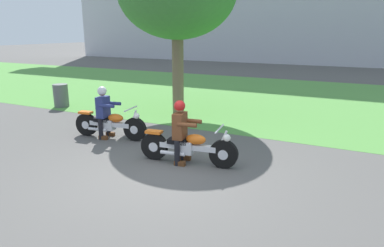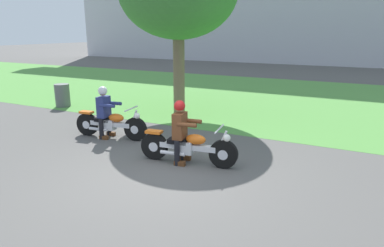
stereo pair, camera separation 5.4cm
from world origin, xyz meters
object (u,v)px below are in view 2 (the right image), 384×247
object	(u,v)px
motorcycle_lead	(188,147)
rider_follow	(104,108)
trash_can	(62,95)
rider_lead	(181,127)
motorcycle_follow	(111,124)

from	to	relation	value
motorcycle_lead	rider_follow	distance (m)	2.98
trash_can	rider_lead	bearing A→B (deg)	-24.24
motorcycle_lead	rider_lead	bearing A→B (deg)	179.13
rider_lead	rider_follow	bearing A→B (deg)	157.26
motorcycle_lead	trash_can	xyz separation A→B (m)	(-6.95, 3.03, 0.05)
rider_lead	trash_can	size ratio (longest dim) A/B	1.62
motorcycle_follow	trash_can	bearing A→B (deg)	143.42
motorcycle_lead	rider_follow	world-z (taller)	rider_follow
rider_lead	rider_follow	size ratio (longest dim) A/B	1.00
motorcycle_follow	rider_follow	bearing A→B (deg)	179.14
rider_follow	motorcycle_follow	bearing A→B (deg)	-0.86
trash_can	motorcycle_follow	bearing A→B (deg)	-28.64
motorcycle_lead	motorcycle_follow	xyz separation A→B (m)	(-2.70, 0.71, 0.00)
rider_follow	trash_can	distance (m)	4.72
motorcycle_follow	rider_follow	size ratio (longest dim) A/B	1.51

